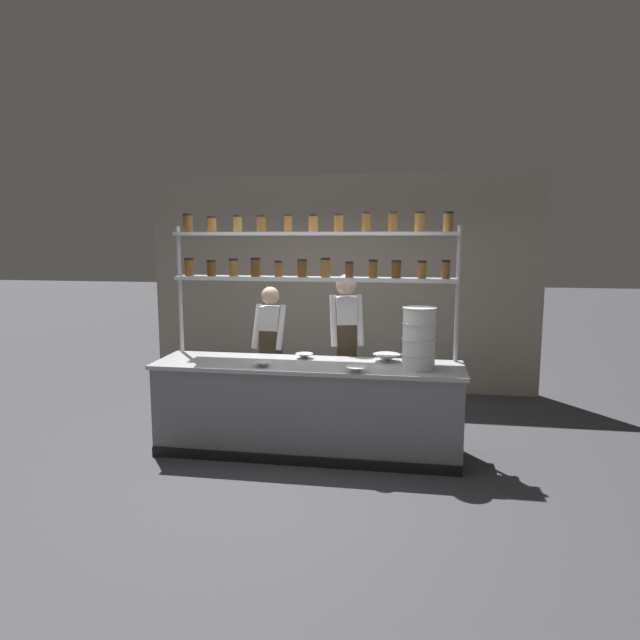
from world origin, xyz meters
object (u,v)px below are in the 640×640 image
Objects in this scene: chef_left at (271,346)px; prep_bowl_near_left at (356,369)px; chef_center at (346,341)px; prep_bowl_center_back at (304,356)px; serving_cup_front at (424,357)px; prep_bowl_near_right at (387,358)px; prep_bowl_center_front at (263,364)px; spice_shelf_unit at (313,260)px; container_stack at (419,338)px.

chef_left is 1.56m from prep_bowl_near_left.
chef_center is 9.54× the size of prep_bowl_center_back.
prep_bowl_near_right is at bearing -175.11° from serving_cup_front.
serving_cup_front is at bearing 4.89° from prep_bowl_near_right.
chef_center is at bearing 52.64° from prep_bowl_center_front.
chef_left is 0.89m from chef_center.
prep_bowl_near_right is 0.37m from serving_cup_front.
prep_bowl_near_right is at bearing -9.17° from spice_shelf_unit.
prep_bowl_center_front is 1.61m from serving_cup_front.
prep_bowl_center_back is 0.66× the size of prep_bowl_near_right.
spice_shelf_unit is at bearing 53.89° from prep_bowl_center_front.
chef_left is 5.78× the size of prep_bowl_near_right.
container_stack is at bearing -14.69° from prep_bowl_center_back.
container_stack is 3.22× the size of prep_bowl_center_back.
serving_cup_front is (0.84, -0.46, -0.05)m from chef_center.
chef_center is at bearing -1.16° from chef_left.
prep_bowl_near_left is 0.92m from prep_bowl_center_front.
prep_bowl_near_left is at bearing -4.95° from prep_bowl_center_front.
prep_bowl_near_right is at bearing 62.70° from prep_bowl_near_left.
chef_center reaches higher than prep_bowl_center_back.
chef_center reaches higher than prep_bowl_near_right.
chef_left is at bearing 100.03° from prep_bowl_center_front.
chef_center is at bearing 102.15° from prep_bowl_near_left.
prep_bowl_center_front is (-0.40, -0.55, -0.98)m from spice_shelf_unit.
container_stack is 5.90× the size of serving_cup_front.
chef_left reaches higher than prep_bowl_near_left.
spice_shelf_unit is 1.49m from serving_cup_front.
chef_center is 2.97× the size of container_stack.
chef_center reaches higher than serving_cup_front.
spice_shelf_unit reaches higher than chef_left.
spice_shelf_unit reaches higher than prep_bowl_near_right.
prep_bowl_center_back is 1.84× the size of serving_cup_front.
prep_bowl_near_left is at bearing -139.71° from serving_cup_front.
chef_center is (0.88, -0.11, 0.11)m from chef_left.
container_stack is at bearing -59.21° from chef_center.
serving_cup_front is at bearing -42.90° from chef_center.
chef_center is at bearing 135.07° from container_stack.
spice_shelf_unit is 1.68× the size of chef_center.
container_stack is (1.66, -0.89, 0.30)m from chef_left.
prep_bowl_near_right is at bearing 136.99° from container_stack.
chef_left is 1.82m from serving_cup_front.
container_stack reaches higher than prep_bowl_center_front.
spice_shelf_unit is 1.19m from prep_bowl_center_front.
chef_center is 17.51× the size of serving_cup_front.
serving_cup_front is at bearing 40.29° from prep_bowl_near_left.
spice_shelf_unit is at bearing 56.25° from prep_bowl_center_back.
prep_bowl_near_left is 0.83m from serving_cup_front.
chef_left is at bearing 134.69° from prep_bowl_near_left.
chef_left reaches higher than serving_cup_front.
prep_bowl_center_front is at bearing -160.15° from prep_bowl_near_right.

